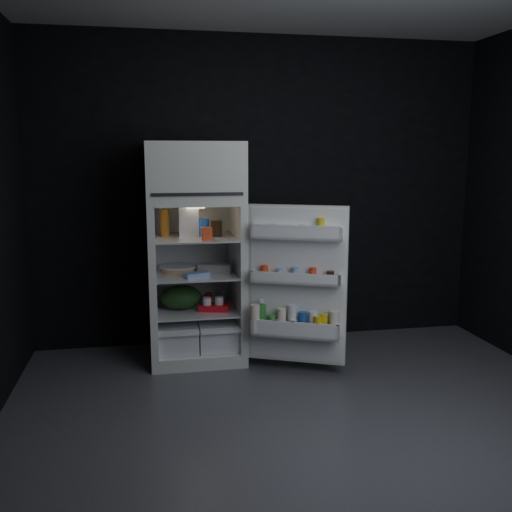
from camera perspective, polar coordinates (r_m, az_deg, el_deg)
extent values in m
cube|color=#515156|center=(3.84, 5.61, -15.93)|extent=(4.00, 3.40, 0.00)
cube|color=black|center=(5.11, 0.47, 6.40)|extent=(4.00, 0.00, 2.70)
cube|color=black|center=(1.92, 20.78, -0.53)|extent=(4.00, 0.00, 2.70)
cube|color=silver|center=(4.90, -5.92, -9.40)|extent=(0.76, 0.70, 0.10)
cube|color=silver|center=(4.70, -10.38, -2.09)|extent=(0.05, 0.70, 1.20)
cube|color=silver|center=(4.76, -1.80, -1.78)|extent=(0.05, 0.70, 1.20)
cube|color=white|center=(5.04, -6.38, -1.18)|extent=(0.66, 0.05, 1.20)
cube|color=silver|center=(4.63, -6.21, 5.71)|extent=(0.76, 0.70, 0.06)
cube|color=silver|center=(4.62, -6.27, 8.68)|extent=(0.76, 0.70, 0.42)
cube|color=black|center=(4.27, -5.83, 6.15)|extent=(0.68, 0.01, 0.02)
cube|color=white|center=(4.68, -10.02, -2.14)|extent=(0.01, 0.65, 1.20)
cube|color=white|center=(4.73, -2.10, -1.86)|extent=(0.01, 0.65, 1.20)
cube|color=white|center=(4.61, -6.18, 5.26)|extent=(0.66, 0.65, 0.01)
cube|color=white|center=(4.86, -5.91, -8.90)|extent=(0.66, 0.65, 0.01)
cube|color=white|center=(4.64, -6.11, 1.86)|extent=(0.65, 0.63, 0.01)
cube|color=white|center=(4.69, -6.04, -1.77)|extent=(0.65, 0.63, 0.01)
cube|color=white|center=(4.76, -5.98, -5.30)|extent=(0.65, 0.63, 0.01)
cube|color=white|center=(4.83, -7.92, -7.60)|extent=(0.32, 0.59, 0.22)
cube|color=white|center=(4.85, -4.00, -7.43)|extent=(0.32, 0.59, 0.22)
cube|color=white|center=(4.49, -7.73, -7.76)|extent=(0.32, 0.02, 0.03)
cube|color=white|center=(4.52, -3.51, -7.57)|extent=(0.32, 0.02, 0.03)
cube|color=#FFE5B2|center=(4.56, -6.12, 4.95)|extent=(0.14, 0.14, 0.02)
cube|color=silver|center=(4.37, 4.14, -2.88)|extent=(0.71, 0.36, 1.22)
cube|color=white|center=(4.35, 4.08, -2.96)|extent=(0.66, 0.31, 1.18)
cube|color=white|center=(4.24, 4.05, 1.80)|extent=(0.66, 0.37, 0.02)
cube|color=white|center=(4.20, 3.97, 2.24)|extent=(0.63, 0.30, 0.10)
cube|color=white|center=(4.19, 8.51, 2.14)|extent=(0.06, 0.09, 0.10)
cube|color=white|center=(4.30, -0.29, 2.45)|extent=(0.06, 0.09, 0.10)
cube|color=white|center=(4.29, 3.98, -2.64)|extent=(0.66, 0.37, 0.02)
cube|color=white|center=(4.25, 3.89, -2.31)|extent=(0.63, 0.30, 0.09)
cube|color=white|center=(4.24, 8.38, -2.41)|extent=(0.06, 0.10, 0.09)
cube|color=white|center=(4.35, -0.30, -1.98)|extent=(0.06, 0.10, 0.09)
cube|color=white|center=(4.38, 3.87, -7.87)|extent=(0.68, 0.41, 0.02)
cube|color=white|center=(4.31, 3.74, -7.43)|extent=(0.63, 0.30, 0.13)
cube|color=white|center=(4.32, 8.22, -7.45)|extent=(0.08, 0.14, 0.13)
cube|color=white|center=(4.43, -0.36, -6.91)|extent=(0.08, 0.14, 0.13)
cube|color=white|center=(4.23, 4.06, 3.03)|extent=(0.64, 0.36, 0.02)
cylinder|color=yellow|center=(4.20, 6.48, 2.81)|extent=(0.07, 0.07, 0.14)
cylinder|color=silver|center=(4.22, 4.59, 2.52)|extent=(0.08, 0.08, 0.09)
cylinder|color=#87A2D1|center=(4.26, 1.67, 2.62)|extent=(0.08, 0.08, 0.09)
cylinder|color=black|center=(4.25, 7.45, -2.09)|extent=(0.07, 0.07, 0.09)
cylinder|color=red|center=(4.26, 5.71, -1.88)|extent=(0.07, 0.07, 0.11)
cylinder|color=#87A2D1|center=(4.28, 3.99, -1.82)|extent=(0.07, 0.07, 0.11)
cylinder|color=#87A2D1|center=(4.30, 2.41, -1.85)|extent=(0.08, 0.08, 0.09)
cylinder|color=red|center=(4.33, 0.86, -1.65)|extent=(0.07, 0.07, 0.11)
cylinder|color=#F4E5C7|center=(4.31, 7.84, -6.75)|extent=(0.10, 0.10, 0.20)
cylinder|color=yellow|center=(4.32, 6.78, -6.87)|extent=(0.08, 0.08, 0.17)
cylinder|color=white|center=(4.33, 5.72, -6.71)|extent=(0.09, 0.09, 0.18)
cylinder|color=#1E4FA4|center=(4.34, 4.67, -6.71)|extent=(0.08, 0.08, 0.17)
cylinder|color=white|center=(4.35, 3.63, -6.33)|extent=(0.09, 0.09, 0.22)
cylinder|color=#F4E5C7|center=(4.37, 2.59, -6.46)|extent=(0.09, 0.09, 0.19)
cylinder|color=#338C33|center=(4.39, 1.55, -6.75)|extent=(0.08, 0.08, 0.13)
cylinder|color=#338C33|center=(4.40, 0.53, -6.22)|extent=(0.10, 0.10, 0.21)
cylinder|color=yellow|center=(4.29, 6.17, -7.04)|extent=(0.07, 0.07, 0.16)
cylinder|color=silver|center=(4.32, 3.79, -7.16)|extent=(0.08, 0.08, 0.12)
cylinder|color=silver|center=(4.35, 1.96, -7.08)|extent=(0.08, 0.08, 0.11)
cylinder|color=#F4E5C7|center=(4.37, -0.11, -6.28)|extent=(0.10, 0.10, 0.22)
cylinder|color=white|center=(4.36, 0.53, -4.48)|extent=(0.05, 0.05, 0.02)
cube|color=white|center=(4.63, -6.68, 3.40)|extent=(0.17, 0.17, 0.24)
cylinder|color=#1E4FA4|center=(4.65, -5.29, 2.84)|extent=(0.10, 0.10, 0.14)
cylinder|color=black|center=(4.62, -3.99, 2.76)|extent=(0.12, 0.12, 0.13)
cylinder|color=#C6731F|center=(4.71, -9.11, 3.33)|extent=(0.08, 0.08, 0.22)
cube|color=red|center=(4.43, -4.95, 2.22)|extent=(0.08, 0.07, 0.10)
cube|color=gray|center=(4.69, -4.11, -1.23)|extent=(0.29, 0.19, 0.07)
cylinder|color=tan|center=(4.76, -7.82, -1.32)|extent=(0.29, 0.29, 0.04)
cube|color=#87A2D1|center=(4.51, -5.97, -1.90)|extent=(0.22, 0.16, 0.04)
cube|color=#F4E5C7|center=(4.81, -3.97, -1.05)|extent=(0.15, 0.14, 0.05)
ellipsoid|color=#193815|center=(4.74, -7.50, -4.11)|extent=(0.39, 0.35, 0.20)
cube|color=red|center=(4.68, -4.19, -5.15)|extent=(0.27, 0.19, 0.05)
cylinder|color=red|center=(4.90, -4.77, -4.23)|extent=(0.08, 0.08, 0.09)
cylinder|color=silver|center=(4.94, -3.37, -4.08)|extent=(0.07, 0.07, 0.09)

